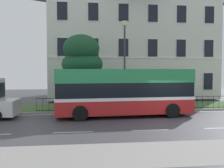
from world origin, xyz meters
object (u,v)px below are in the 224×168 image
Objects in this scene: evergreen_tree at (82,77)px; single_decker_bus at (124,91)px; georgian_townhouse at (129,38)px; street_lamp_post at (125,59)px.

evergreen_tree reaches higher than single_decker_bus.
evergreen_tree is (-5.51, -8.63, -4.33)m from georgian_townhouse.
georgian_townhouse is at bearing 57.46° from evergreen_tree.
street_lamp_post is at bearing 76.01° from single_decker_bus.
street_lamp_post is (-2.24, -10.03, -2.86)m from georgian_townhouse.
georgian_townhouse is 10.67m from street_lamp_post.
evergreen_tree is at bearing 156.90° from street_lamp_post.
street_lamp_post reaches higher than single_decker_bus.
evergreen_tree is 0.66× the size of single_decker_bus.
georgian_townhouse reaches higher than street_lamp_post.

